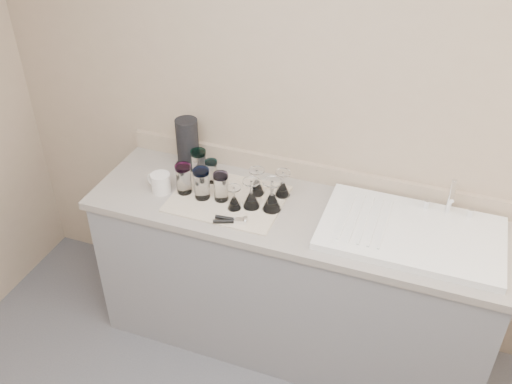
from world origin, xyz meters
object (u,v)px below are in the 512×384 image
at_px(tumbler_cyan, 212,171).
at_px(sink_unit, 412,232).
at_px(goblet_back_right, 283,187).
at_px(white_mug, 160,183).
at_px(goblet_back_left, 257,185).
at_px(tumbler_blue, 202,183).
at_px(tumbler_teal, 199,164).
at_px(paper_towel_roll, 188,144).
at_px(goblet_front_left, 251,198).
at_px(tumbler_lavender, 221,187).
at_px(goblet_extra, 234,201).
at_px(tumbler_magenta, 184,179).
at_px(can_opener, 231,220).
at_px(goblet_front_right, 272,200).

bearing_deg(tumbler_cyan, sink_unit, -4.66).
xyz_separation_m(goblet_back_right, white_mug, (-0.59, -0.17, -0.00)).
bearing_deg(goblet_back_right, goblet_back_left, -166.02).
bearing_deg(white_mug, tumbler_blue, 4.08).
bearing_deg(tumbler_teal, paper_towel_roll, 139.02).
bearing_deg(tumbler_teal, goblet_back_right, -0.46).
bearing_deg(paper_towel_roll, tumbler_teal, -40.98).
bearing_deg(tumbler_blue, goblet_front_left, 2.68).
bearing_deg(paper_towel_roll, tumbler_lavender, -39.07).
relative_size(tumbler_blue, goblet_back_right, 1.19).
xyz_separation_m(sink_unit, goblet_back_right, (-0.65, 0.09, 0.03)).
bearing_deg(goblet_front_left, goblet_extra, -149.82).
bearing_deg(tumbler_magenta, goblet_front_left, 0.25).
xyz_separation_m(sink_unit, white_mug, (-1.24, -0.08, 0.03)).
bearing_deg(can_opener, paper_towel_roll, 136.01).
xyz_separation_m(white_mug, paper_towel_roll, (0.03, 0.27, 0.09)).
distance_m(sink_unit, tumbler_lavender, 0.93).
distance_m(goblet_back_left, white_mug, 0.49).
distance_m(goblet_back_right, goblet_extra, 0.26).
relative_size(tumbler_teal, goblet_front_right, 0.96).
relative_size(tumbler_magenta, can_opener, 0.99).
height_order(sink_unit, tumbler_blue, sink_unit).
relative_size(tumbler_cyan, tumbler_blue, 0.76).
relative_size(goblet_extra, can_opener, 0.77).
bearing_deg(tumbler_magenta, goblet_front_right, 1.79).
height_order(tumbler_teal, tumbler_magenta, tumbler_teal).
relative_size(tumbler_blue, goblet_back_left, 1.17).
bearing_deg(goblet_extra, paper_towel_roll, 143.25).
bearing_deg(tumbler_magenta, tumbler_teal, 84.74).
bearing_deg(white_mug, goblet_back_left, 16.92).
xyz_separation_m(tumbler_cyan, white_mug, (-0.21, -0.16, -0.02)).
bearing_deg(tumbler_lavender, tumbler_teal, 142.05).
bearing_deg(white_mug, tumbler_lavender, 5.65).
bearing_deg(goblet_front_right, goblet_extra, -162.30).
height_order(tumbler_blue, white_mug, tumbler_blue).
xyz_separation_m(sink_unit, goblet_front_left, (-0.76, -0.05, 0.04)).
bearing_deg(tumbler_blue, goblet_back_left, 27.48).
bearing_deg(tumbler_teal, goblet_extra, -34.99).
relative_size(goblet_back_left, can_opener, 0.87).
height_order(tumbler_magenta, goblet_extra, tumbler_magenta).
height_order(goblet_back_right, white_mug, goblet_back_right).
distance_m(tumbler_magenta, goblet_front_right, 0.46).
xyz_separation_m(tumbler_cyan, goblet_back_left, (0.26, -0.02, -0.02)).
bearing_deg(goblet_front_right, tumbler_teal, 163.06).
distance_m(tumbler_blue, goblet_extra, 0.19).
distance_m(tumbler_lavender, can_opener, 0.20).
bearing_deg(sink_unit, goblet_extra, -173.64).
bearing_deg(paper_towel_roll, can_opener, -43.99).
relative_size(tumbler_magenta, goblet_back_left, 1.13).
height_order(goblet_back_right, paper_towel_roll, paper_towel_roll).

